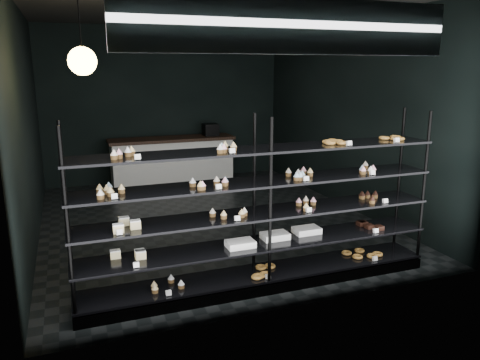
{
  "coord_description": "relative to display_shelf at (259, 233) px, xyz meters",
  "views": [
    {
      "loc": [
        -2.01,
        -6.89,
        2.39
      ],
      "look_at": [
        -0.14,
        -1.9,
        1.1
      ],
      "focal_mm": 35.0,
      "sensor_mm": 36.0,
      "label": 1
    }
  ],
  "objects": [
    {
      "name": "room",
      "position": [
        0.13,
        2.45,
        0.97
      ],
      "size": [
        5.01,
        6.01,
        3.2
      ],
      "color": "black",
      "rests_on": "ground"
    },
    {
      "name": "display_shelf",
      "position": [
        0.0,
        0.0,
        0.0
      ],
      "size": [
        4.0,
        0.5,
        1.91
      ],
      "color": "black",
      "rests_on": "room"
    },
    {
      "name": "signage",
      "position": [
        0.13,
        -0.48,
        2.12
      ],
      "size": [
        3.3,
        0.05,
        0.5
      ],
      "color": "#0E1346",
      "rests_on": "room"
    },
    {
      "name": "pendant_lamp",
      "position": [
        -1.66,
        0.99,
        1.82
      ],
      "size": [
        0.3,
        0.3,
        0.88
      ],
      "color": "black",
      "rests_on": "room"
    },
    {
      "name": "service_counter",
      "position": [
        0.14,
        4.95,
        -0.13
      ],
      "size": [
        2.55,
        0.65,
        1.23
      ],
      "color": "silver",
      "rests_on": "room"
    }
  ]
}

